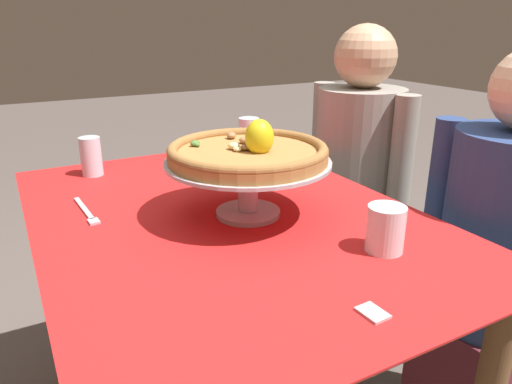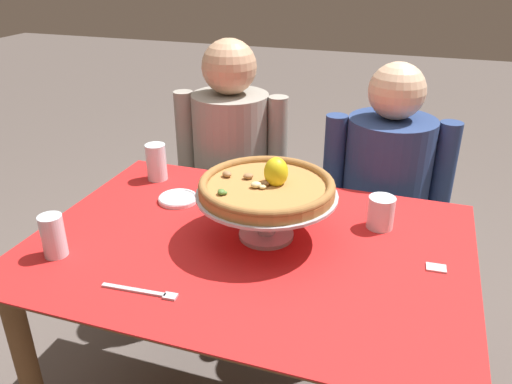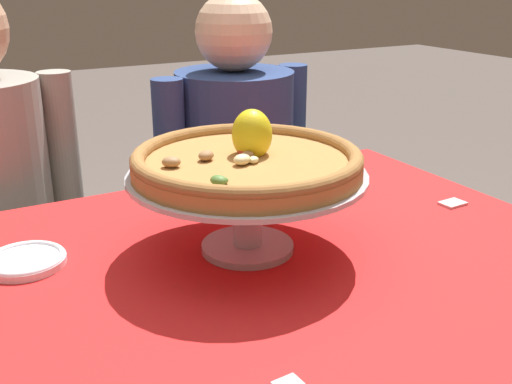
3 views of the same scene
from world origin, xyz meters
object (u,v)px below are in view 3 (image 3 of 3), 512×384
at_px(water_glass_back_right, 337,173).
at_px(pizza_stand, 247,193).
at_px(pizza, 247,160).
at_px(side_plate, 25,260).
at_px(sugar_packet, 453,203).
at_px(diner_right, 236,214).

bearing_deg(water_glass_back_right, pizza_stand, -152.27).
distance_m(pizza, water_glass_back_right, 0.36).
distance_m(pizza_stand, water_glass_back_right, 0.34).
distance_m(pizza_stand, side_plate, 0.37).
relative_size(pizza_stand, sugar_packet, 7.83).
relative_size(pizza_stand, water_glass_back_right, 4.06).
xyz_separation_m(water_glass_back_right, sugar_packet, (0.16, -0.17, -0.04)).
bearing_deg(side_plate, sugar_packet, -9.75).
bearing_deg(side_plate, pizza, -19.71).
bearing_deg(pizza_stand, water_glass_back_right, 27.73).
bearing_deg(side_plate, pizza_stand, -19.87).
relative_size(pizza_stand, diner_right, 0.34).
height_order(pizza, water_glass_back_right, pizza).
xyz_separation_m(pizza_stand, water_glass_back_right, (0.30, 0.16, -0.06)).
bearing_deg(diner_right, side_plate, -142.59).
bearing_deg(water_glass_back_right, diner_right, 92.39).
bearing_deg(side_plate, water_glass_back_right, 3.15).
distance_m(sugar_packet, diner_right, 0.67).
height_order(pizza, diner_right, diner_right).
relative_size(pizza, water_glass_back_right, 3.86).
distance_m(water_glass_back_right, diner_right, 0.51).
xyz_separation_m(water_glass_back_right, side_plate, (-0.64, -0.04, -0.03)).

